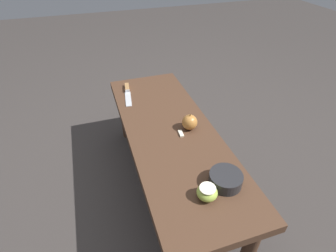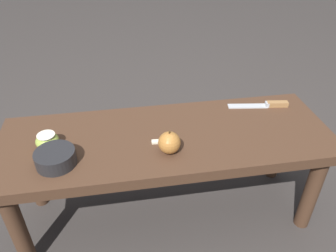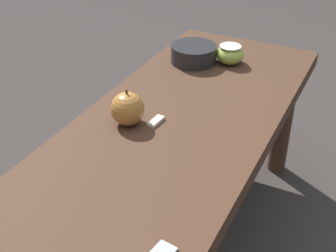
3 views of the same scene
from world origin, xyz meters
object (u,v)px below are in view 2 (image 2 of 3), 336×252
bowl (55,158)px  apple_cut (47,140)px  apple_whole (169,143)px  wooden_bench (167,148)px  knife (267,105)px

bowl → apple_cut: bearing=-69.4°
apple_whole → apple_cut: apple_whole is taller
wooden_bench → bowl: (0.37, 0.09, 0.08)m
apple_whole → apple_cut: 0.41m
bowl → knife: bearing=-164.6°
wooden_bench → knife: size_ratio=4.90×
apple_cut → bowl: 0.10m
knife → apple_cut: bearing=16.6°
knife → apple_whole: (0.44, 0.22, 0.03)m
apple_whole → apple_cut: bearing=-13.4°
apple_cut → bowl: apple_cut is taller
wooden_bench → knife: bearing=-163.5°
wooden_bench → apple_cut: 0.41m
apple_whole → bowl: (0.36, 0.00, -0.01)m
apple_cut → bowl: bearing=110.6°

